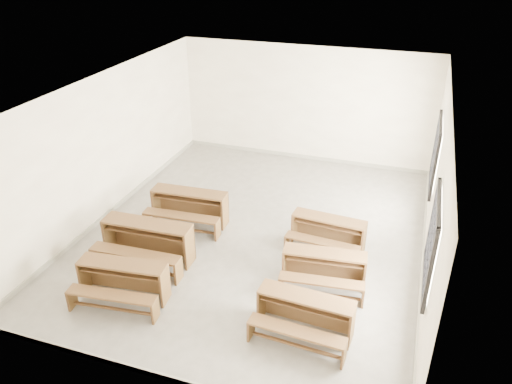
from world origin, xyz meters
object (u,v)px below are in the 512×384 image
(desk_set_3, at_px, (305,313))
(desk_set_4, at_px, (324,267))
(desk_set_0, at_px, (122,279))
(desk_set_2, at_px, (189,205))
(desk_set_5, at_px, (328,231))
(desk_set_1, at_px, (147,239))

(desk_set_3, height_order, desk_set_4, desk_set_3)
(desk_set_3, distance_m, desk_set_4, 1.33)
(desk_set_0, height_order, desk_set_4, desk_set_0)
(desk_set_4, bearing_deg, desk_set_2, 153.17)
(desk_set_4, bearing_deg, desk_set_5, 91.70)
(desk_set_0, distance_m, desk_set_2, 2.74)
(desk_set_1, height_order, desk_set_3, desk_set_1)
(desk_set_3, xyz_separation_m, desk_set_4, (0.04, 1.33, -0.01))
(desk_set_3, bearing_deg, desk_set_0, -173.64)
(desk_set_2, height_order, desk_set_4, desk_set_2)
(desk_set_3, bearing_deg, desk_set_2, 145.14)
(desk_set_0, bearing_deg, desk_set_2, 83.71)
(desk_set_2, relative_size, desk_set_4, 1.09)
(desk_set_0, height_order, desk_set_5, desk_set_0)
(desk_set_0, height_order, desk_set_3, desk_set_0)
(desk_set_1, xyz_separation_m, desk_set_5, (3.30, 1.54, -0.08))
(desk_set_1, distance_m, desk_set_5, 3.64)
(desk_set_1, distance_m, desk_set_4, 3.49)
(desk_set_0, xyz_separation_m, desk_set_5, (3.12, 2.73, -0.02))
(desk_set_5, bearing_deg, desk_set_1, -150.37)
(desk_set_4, bearing_deg, desk_set_3, -97.90)
(desk_set_2, bearing_deg, desk_set_1, -99.53)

